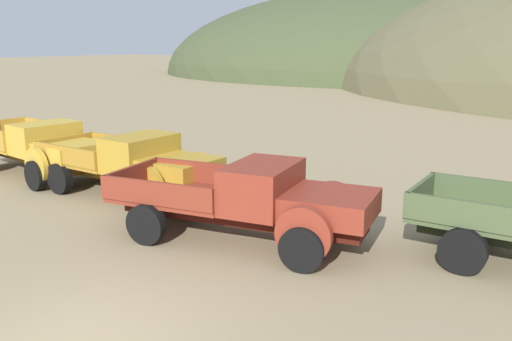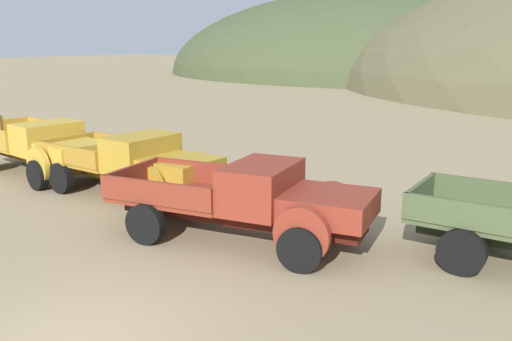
# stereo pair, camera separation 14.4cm
# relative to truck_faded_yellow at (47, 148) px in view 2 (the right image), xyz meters

# --- Properties ---
(hill_far_left) EXTENTS (70.21, 61.89, 25.17)m
(hill_far_left) POSITION_rel_truck_faded_yellow_xyz_m (-11.55, 69.45, -1.00)
(hill_far_left) COLOR #424C2D
(hill_far_left) RESTS_ON ground
(truck_faded_yellow) EXTENTS (6.35, 3.20, 2.16)m
(truck_faded_yellow) POSITION_rel_truck_faded_yellow_xyz_m (0.00, 0.00, 0.00)
(truck_faded_yellow) COLOR brown
(truck_faded_yellow) RESTS_ON ground
(truck_mustard) EXTENTS (6.21, 2.75, 1.89)m
(truck_mustard) POSITION_rel_truck_faded_yellow_xyz_m (4.60, -0.12, -0.01)
(truck_mustard) COLOR #593D12
(truck_mustard) RESTS_ON ground
(truck_rust_red) EXTENTS (6.44, 3.25, 1.89)m
(truck_rust_red) POSITION_rel_truck_faded_yellow_xyz_m (9.64, -1.40, -0.01)
(truck_rust_red) COLOR #42140D
(truck_rust_red) RESTS_ON ground
(bush_near_barrel) EXTENTS (0.75, 0.77, 0.72)m
(bush_near_barrel) POSITION_rel_truck_faded_yellow_xyz_m (9.04, 0.92, -0.84)
(bush_near_barrel) COLOR #3D702D
(bush_near_barrel) RESTS_ON ground
(bush_lone_scrub) EXTENTS (0.89, 0.69, 0.71)m
(bush_lone_scrub) POSITION_rel_truck_faded_yellow_xyz_m (0.24, 4.15, -0.82)
(bush_lone_scrub) COLOR olive
(bush_lone_scrub) RESTS_ON ground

